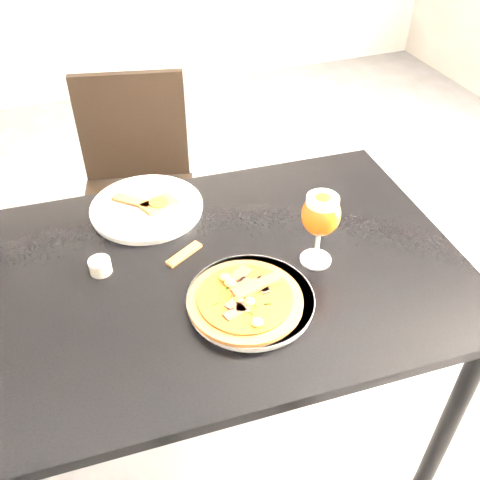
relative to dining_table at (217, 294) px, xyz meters
name	(u,v)px	position (x,y,z in m)	size (l,w,h in m)	color
dining_table	(217,294)	(0.00, 0.00, 0.00)	(1.24, 0.86, 0.75)	black
chair_far	(138,190)	(-0.06, 0.77, -0.17)	(0.49, 0.49, 0.90)	black
plate_main	(250,300)	(0.04, -0.13, 0.10)	(0.28, 0.28, 0.02)	silver
pizza	(246,299)	(0.02, -0.14, 0.11)	(0.26, 0.26, 0.03)	brown
plate_second	(147,208)	(-0.11, 0.29, 0.10)	(0.30, 0.30, 0.02)	silver
crust_scraps	(150,203)	(-0.10, 0.29, 0.11)	(0.17, 0.13, 0.01)	brown
loose_crust	(184,254)	(-0.06, 0.07, 0.09)	(0.11, 0.02, 0.01)	brown
sauce_cup	(100,266)	(-0.26, 0.08, 0.11)	(0.05, 0.05, 0.04)	beige
beer_glass	(321,215)	(0.24, -0.06, 0.23)	(0.09, 0.09, 0.19)	silver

